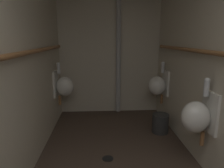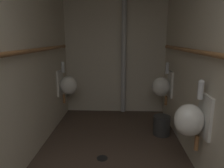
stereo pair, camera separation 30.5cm
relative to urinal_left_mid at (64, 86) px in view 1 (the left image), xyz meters
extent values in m
cube|color=beige|center=(-0.18, -1.51, 0.69)|extent=(0.06, 4.17, 2.71)
cube|color=beige|center=(1.84, -1.51, 0.69)|extent=(0.06, 4.17, 2.71)
cube|color=beige|center=(0.83, 0.55, 0.69)|extent=(2.08, 0.06, 2.71)
ellipsoid|color=silver|center=(0.02, 0.00, -0.01)|extent=(0.30, 0.26, 0.34)
cube|color=silver|center=(-0.13, 0.00, 0.04)|extent=(0.03, 0.30, 0.44)
cylinder|color=silver|center=(-0.07, 0.00, 0.30)|extent=(0.06, 0.06, 0.16)
sphere|color=silver|center=(-0.07, 0.00, 0.38)|extent=(0.06, 0.06, 0.06)
cylinder|color=#936038|center=(-0.08, 0.00, -0.26)|extent=(0.04, 0.04, 0.16)
ellipsoid|color=silver|center=(1.64, -1.53, -0.01)|extent=(0.30, 0.26, 0.34)
cube|color=silver|center=(1.79, -1.53, 0.04)|extent=(0.03, 0.30, 0.44)
cylinder|color=silver|center=(1.73, -1.53, 0.30)|extent=(0.06, 0.06, 0.16)
sphere|color=silver|center=(1.73, -1.53, 0.38)|extent=(0.06, 0.06, 0.06)
cylinder|color=#936038|center=(1.74, -1.53, -0.26)|extent=(0.04, 0.04, 0.16)
ellipsoid|color=silver|center=(1.64, -0.04, -0.01)|extent=(0.30, 0.26, 0.34)
cube|color=silver|center=(1.79, -0.04, 0.04)|extent=(0.03, 0.30, 0.44)
cylinder|color=silver|center=(1.73, -0.04, 0.30)|extent=(0.06, 0.06, 0.16)
sphere|color=silver|center=(1.73, -0.04, 0.38)|extent=(0.06, 0.06, 0.06)
cylinder|color=#936038|center=(1.74, -0.04, -0.26)|extent=(0.04, 0.04, 0.16)
cylinder|color=#936038|center=(-0.09, -1.48, 0.67)|extent=(0.05, 3.37, 0.05)
sphere|color=#936038|center=(-0.09, 0.20, 0.67)|extent=(0.06, 0.06, 0.06)
cylinder|color=#936038|center=(1.75, -1.50, 0.67)|extent=(0.05, 3.32, 0.05)
sphere|color=#936038|center=(1.75, 0.16, 0.67)|extent=(0.06, 0.06, 0.06)
cylinder|color=#B2B2B2|center=(1.00, 0.44, 0.69)|extent=(0.09, 0.09, 2.66)
cylinder|color=black|center=(0.72, -1.21, -0.66)|extent=(0.14, 0.14, 0.01)
cylinder|color=#2D2D2D|center=(1.58, -0.52, -0.52)|extent=(0.26, 0.26, 0.30)
camera|label=1|loc=(0.63, -3.51, 0.80)|focal=32.86mm
camera|label=2|loc=(0.94, -3.51, 0.80)|focal=32.86mm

